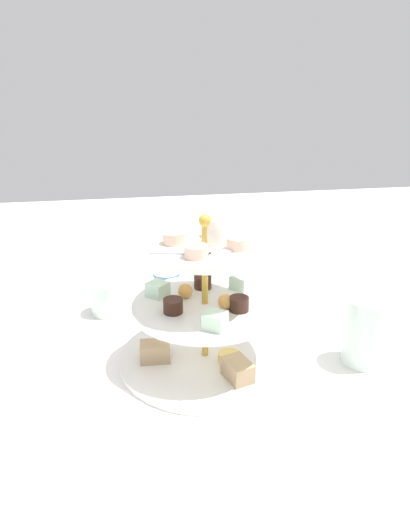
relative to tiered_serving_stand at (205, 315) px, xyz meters
The scene contains 6 objects.
ground_plane 0.08m from the tiered_serving_stand, behind, with size 2.40×2.40×0.00m, color white.
tiered_serving_stand is the anchor object (origin of this frame).
water_glass_tall_right 0.26m from the tiered_serving_stand, 10.99° to the right, with size 0.07×0.07×0.11m, color silver.
water_glass_short_left 0.26m from the tiered_serving_stand, 129.01° to the left, with size 0.06×0.06×0.07m, color silver.
teacup_with_saucer 0.28m from the tiered_serving_stand, 98.01° to the left, with size 0.09×0.09×0.05m.
butter_knife_right 0.32m from the tiered_serving_stand, 52.15° to the left, with size 0.17×0.01×0.00m, color silver.
Camera 1 is at (-0.11, -0.65, 0.43)m, focal length 32.55 mm.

